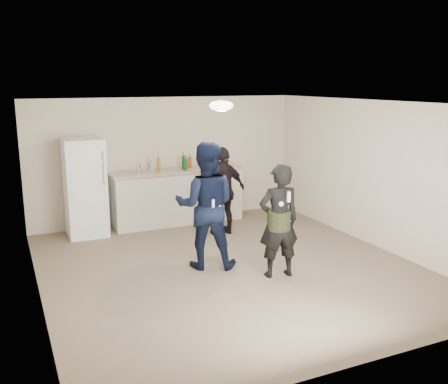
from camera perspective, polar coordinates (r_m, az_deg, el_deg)
name	(u,v)px	position (r m, az deg, el deg)	size (l,w,h in m)	color
floor	(229,267)	(7.78, 0.62, -8.59)	(6.00, 6.00, 0.00)	#6B5B4C
ceiling	(230,103)	(7.26, 0.66, 10.13)	(6.00, 6.00, 0.00)	silver
wall_back	(167,160)	(10.17, -6.56, 3.68)	(6.00, 6.00, 0.00)	beige
wall_front	(363,248)	(4.97, 15.57, -6.22)	(6.00, 6.00, 0.00)	beige
wall_left	(33,207)	(6.76, -20.99, -1.62)	(6.00, 6.00, 0.00)	beige
wall_right	(375,174)	(8.92, 16.86, 1.97)	(6.00, 6.00, 0.00)	beige
counter	(178,197)	(10.04, -5.26, -0.62)	(2.60, 0.56, 1.05)	beige
counter_top	(178,171)	(9.93, -5.32, 2.44)	(2.68, 0.64, 0.04)	#BAAA90
fridge	(85,188)	(9.47, -15.59, 0.48)	(0.70, 0.70, 1.80)	white
fridge_handle	(103,168)	(9.08, -13.62, 2.66)	(0.02, 0.02, 0.60)	#BBBBBF
ceiling_dome	(221,106)	(7.54, -0.32, 9.84)	(0.36, 0.36, 0.16)	white
shaker	(139,169)	(9.63, -9.72, 2.63)	(0.08, 0.08, 0.17)	#B8B8BD
man	(206,206)	(7.55, -2.10, -1.56)	(0.94, 0.73, 1.93)	#0F1C42
woman	(279,221)	(7.24, 6.27, -3.33)	(0.61, 0.40, 1.67)	black
camo_shorts	(279,220)	(7.24, 6.28, -3.21)	(0.34, 0.34, 0.28)	#2A3919
spectator	(223,191)	(9.19, -0.06, 0.09)	(0.96, 0.40, 1.64)	black
remote_man	(213,204)	(7.28, -1.27, -1.42)	(0.04, 0.04, 0.15)	white
nunchuk_man	(220,208)	(7.37, -0.50, -1.80)	(0.07, 0.07, 0.07)	white
remote_woman	(289,197)	(6.93, 7.41, -0.54)	(0.04, 0.04, 0.15)	white
nunchuk_woman	(281,204)	(6.93, 6.55, -1.37)	(0.07, 0.07, 0.07)	white
bottle_cluster	(175,164)	(9.89, -5.64, 3.18)	(0.86, 0.34, 0.27)	silver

